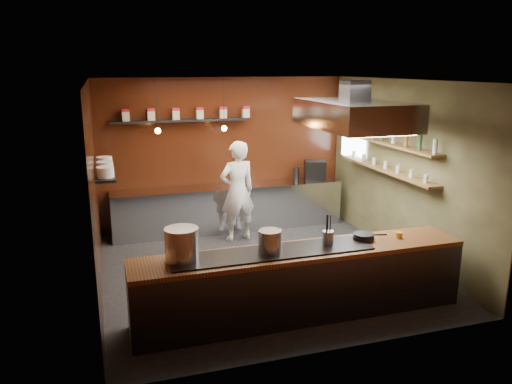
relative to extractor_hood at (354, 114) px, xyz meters
name	(u,v)px	position (x,y,z in m)	size (l,w,h in m)	color
floor	(263,269)	(-1.30, 0.40, -2.51)	(5.00, 5.00, 0.00)	black
back_wall	(225,153)	(-1.30, 2.90, -1.01)	(5.00, 5.00, 0.00)	#341209
left_wall	(95,191)	(-3.80, 0.40, -1.01)	(5.00, 5.00, 0.00)	#341209
right_wall	(403,170)	(1.20, 0.40, -1.01)	(5.00, 5.00, 0.00)	#413D24
ceiling	(264,80)	(-1.30, 0.40, 0.49)	(5.00, 5.00, 0.00)	silver
window_pane	(354,134)	(1.15, 2.10, -0.61)	(1.00, 1.00, 0.00)	white
prep_counter	(230,208)	(-1.30, 2.57, -2.06)	(4.60, 0.65, 0.90)	silver
pass_counter	(301,282)	(-1.30, -1.20, -2.04)	(4.40, 0.72, 0.94)	#38383D
tin_shelf	(180,120)	(-2.20, 2.76, -0.31)	(2.60, 0.26, 0.04)	black
plate_shelf	(105,173)	(-3.64, 1.40, -0.96)	(0.30, 1.40, 0.04)	black
bottle_shelf_upper	(387,143)	(1.04, 0.70, -0.59)	(0.26, 2.80, 0.04)	brown
bottle_shelf_lower	(385,170)	(1.04, 0.70, -1.06)	(0.26, 2.80, 0.04)	brown
extractor_hood	(354,114)	(0.00, 0.00, 0.00)	(1.20, 2.00, 0.72)	#38383D
pendant_left	(158,128)	(-2.70, 2.10, -0.35)	(0.10, 0.10, 0.95)	black
pendant_right	(224,126)	(-1.50, 2.10, -0.35)	(0.10, 0.10, 0.95)	black
storage_tins	(188,113)	(-2.05, 2.76, -0.17)	(2.43, 0.13, 0.22)	beige
plate_stacks	(105,167)	(-3.64, 1.40, -0.86)	(0.26, 1.16, 0.16)	white
bottles	(388,135)	(1.04, 0.70, -0.45)	(0.06, 2.66, 0.24)	silver
wine_glasses	(386,165)	(1.04, 0.70, -0.97)	(0.07, 2.37, 0.13)	silver
stockpot_large	(182,244)	(-2.83, -1.14, -1.37)	(0.41, 0.41, 0.40)	silver
stockpot_small	(270,241)	(-1.73, -1.19, -1.43)	(0.30, 0.30, 0.28)	#B9BBC0
utensil_crock	(328,238)	(-0.93, -1.17, -1.47)	(0.14, 0.14, 0.18)	#B5B8BD
frying_pan	(364,236)	(-0.36, -1.12, -1.53)	(0.45, 0.29, 0.07)	black
butter_jar	(399,235)	(0.14, -1.18, -1.54)	(0.09, 0.09, 0.08)	gold
espresso_machine	(315,171)	(0.51, 2.50, -1.40)	(0.42, 0.40, 0.42)	black
chef	(237,191)	(-1.31, 1.91, -1.56)	(0.69, 0.45, 1.89)	silver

